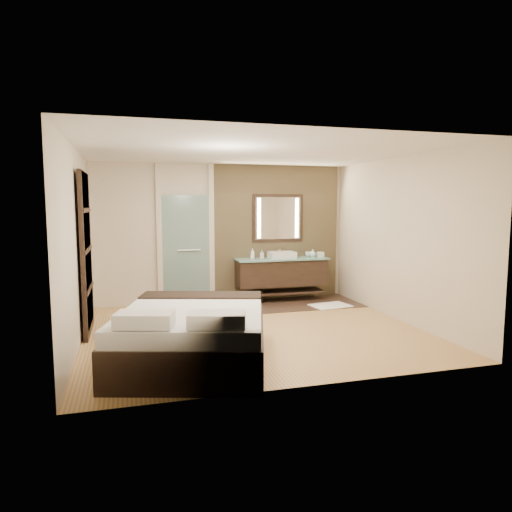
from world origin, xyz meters
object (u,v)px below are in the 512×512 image
object	(u,v)px
bed	(193,335)
vanity	(281,272)
mirror_unit	(278,218)
waste_bin	(258,297)

from	to	relation	value
bed	vanity	bearing A→B (deg)	70.71
vanity	bed	xyz separation A→B (m)	(-2.19, -3.08, -0.24)
mirror_unit	waste_bin	xyz separation A→B (m)	(-0.51, -0.31, -1.52)
mirror_unit	waste_bin	bearing A→B (deg)	-148.89
vanity	bed	bearing A→B (deg)	-125.43
bed	waste_bin	world-z (taller)	bed
waste_bin	mirror_unit	bearing A→B (deg)	31.11
bed	mirror_unit	bearing A→B (deg)	72.71
mirror_unit	bed	distance (m)	4.18
mirror_unit	bed	bearing A→B (deg)	-123.43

